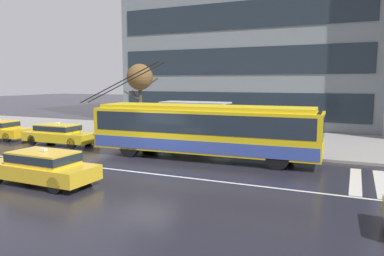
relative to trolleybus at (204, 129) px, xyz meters
name	(u,v)px	position (x,y,z in m)	size (l,w,h in m)	color
ground_plane	(148,166)	(-1.72, -2.69, -1.51)	(160.00, 160.00, 0.00)	#201F2A
sidewalk_slab	(216,137)	(-1.72, 6.60, -1.44)	(80.00, 10.00, 0.14)	gray
crosswalk_stripe_edge_near	(356,181)	(7.18, -1.55, -1.50)	(0.44, 4.40, 0.01)	beige
crosswalk_stripe_inner_a	(381,183)	(8.08, -1.55, -1.50)	(0.44, 4.40, 0.01)	beige
lane_centre_line	(134,172)	(-1.72, -3.89, -1.51)	(72.00, 0.14, 0.01)	silver
trolleybus	(204,129)	(0.00, 0.00, 0.00)	(13.22, 2.96, 4.97)	yellow
taxi_far_behind	(0,129)	(-15.17, 0.20, -0.81)	(4.42, 2.02, 1.39)	yellow
taxi_queued_behind_bus	(59,133)	(-9.85, 0.22, -0.81)	(4.73, 1.84, 1.39)	yellow
taxi_oncoming_near	(42,166)	(-3.91, -6.92, -0.81)	(4.63, 1.83, 1.39)	yellow
bus_shelter	(197,113)	(-1.70, 3.03, 0.55)	(4.08, 1.64, 2.58)	gray
pedestrian_at_shelter	(172,118)	(-3.41, 3.17, 0.17)	(1.13, 1.13, 1.95)	#223448
pedestrian_approaching_curb	(271,120)	(2.66, 3.72, 0.25)	(1.40, 1.40, 2.01)	#574952
street_tree_bare	(140,78)	(-6.58, 4.51, 2.63)	(2.19, 1.80, 4.99)	#4D4036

